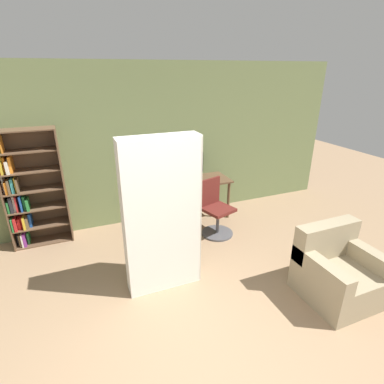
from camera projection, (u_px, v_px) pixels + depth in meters
name	position (u px, v px, depth m)	size (l,w,h in m)	color
wall_back	(129.00, 147.00, 5.00)	(8.00, 0.06, 2.70)	#6B7A4C
desk	(194.00, 186.00, 5.36)	(1.27, 0.60, 0.73)	brown
monitor	(190.00, 166.00, 5.35)	(0.52, 0.26, 0.46)	black
office_chair	(216.00, 212.00, 4.92)	(0.55, 0.55, 0.93)	#4C4C51
bookshelf	(28.00, 192.00, 4.49)	(0.84, 0.34, 1.79)	brown
mattress_near	(162.00, 217.00, 3.50)	(0.91, 0.27, 1.92)	silver
armchair	(337.00, 271.00, 3.58)	(0.85, 0.80, 0.85)	gray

